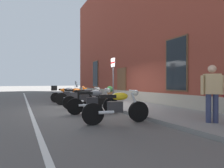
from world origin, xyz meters
name	(u,v)px	position (x,y,z in m)	size (l,w,h in m)	color
ground_plane	(101,107)	(0.00, 0.00, 0.00)	(140.00, 140.00, 0.00)	#565451
sidewalk	(124,104)	(0.00, 1.40, 0.06)	(29.43, 2.80, 0.12)	slate
lane_stripe	(31,112)	(0.00, -3.20, 0.00)	(29.43, 0.12, 0.01)	silver
brick_pub_facade	(177,26)	(0.00, 5.75, 5.12)	(23.43, 5.99, 10.25)	brown
motorcycle_silver_touring	(65,93)	(-3.11, -1.04, 0.56)	(0.62, 2.04, 1.34)	black
motorcycle_orange_sport	(75,94)	(-1.55, -0.85, 0.57)	(0.66, 2.06, 1.05)	black
motorcycle_black_naked	(86,98)	(0.02, -0.81, 0.49)	(0.62, 2.16, 1.01)	black
motorcycle_grey_naked	(94,101)	(1.55, -1.04, 0.49)	(0.78, 1.99, 1.01)	black
motorcycle_yellow_naked	(117,107)	(3.31, -1.03, 0.49)	(0.73, 2.05, 1.00)	black
pedestrian_tan_coat	(212,91)	(4.96, 1.05, 1.01)	(0.46, 0.57, 1.59)	#2D3351
parking_sign	(113,74)	(0.32, 0.54, 1.66)	(0.36, 0.07, 2.38)	#4C4C51
barrel_planter	(110,94)	(-1.30, 1.23, 0.52)	(0.56, 0.56, 0.91)	brown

